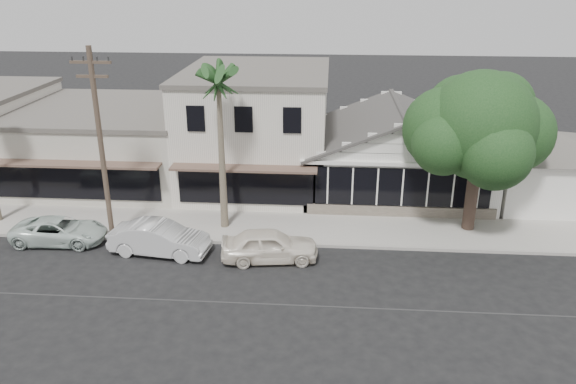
# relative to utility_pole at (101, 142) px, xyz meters

# --- Properties ---
(ground) EXTENTS (140.00, 140.00, 0.00)m
(ground) POSITION_rel_utility_pole_xyz_m (9.00, -5.20, -4.79)
(ground) COLOR black
(ground) RESTS_ON ground
(sidewalk_north) EXTENTS (90.00, 3.50, 0.15)m
(sidewalk_north) POSITION_rel_utility_pole_xyz_m (1.00, 1.55, -4.71)
(sidewalk_north) COLOR #9E9991
(sidewalk_north) RESTS_ON ground
(corner_shop) EXTENTS (10.40, 8.60, 5.10)m
(corner_shop) POSITION_rel_utility_pole_xyz_m (14.00, 7.27, -2.17)
(corner_shop) COLOR white
(corner_shop) RESTS_ON ground
(side_cottage) EXTENTS (6.00, 6.00, 3.00)m
(side_cottage) POSITION_rel_utility_pole_xyz_m (22.20, 6.30, -3.29)
(side_cottage) COLOR white
(side_cottage) RESTS_ON ground
(row_building_near) EXTENTS (8.00, 10.00, 6.50)m
(row_building_near) POSITION_rel_utility_pole_xyz_m (6.00, 8.30, -1.54)
(row_building_near) COLOR silver
(row_building_near) RESTS_ON ground
(row_building_midnear) EXTENTS (10.00, 10.00, 4.20)m
(row_building_midnear) POSITION_rel_utility_pole_xyz_m (-3.00, 8.30, -2.69)
(row_building_midnear) COLOR beige
(row_building_midnear) RESTS_ON ground
(utility_pole) EXTENTS (1.80, 0.24, 9.00)m
(utility_pole) POSITION_rel_utility_pole_xyz_m (0.00, 0.00, 0.00)
(utility_pole) COLOR brown
(utility_pole) RESTS_ON ground
(car_0) EXTENTS (4.41, 2.23, 1.44)m
(car_0) POSITION_rel_utility_pole_xyz_m (7.76, -1.66, -4.07)
(car_0) COLOR white
(car_0) RESTS_ON ground
(car_1) EXTENTS (4.63, 2.10, 1.47)m
(car_1) POSITION_rel_utility_pole_xyz_m (2.76, -1.40, -4.05)
(car_1) COLOR silver
(car_1) RESTS_ON ground
(car_2) EXTENTS (4.36, 2.10, 1.20)m
(car_2) POSITION_rel_utility_pole_xyz_m (-2.24, -0.66, -4.19)
(car_2) COLOR silver
(car_2) RESTS_ON ground
(shade_tree) EXTENTS (7.08, 6.40, 7.86)m
(shade_tree) POSITION_rel_utility_pole_xyz_m (17.08, 2.28, 0.38)
(shade_tree) COLOR #4B382D
(shade_tree) RESTS_ON ground
(palm_east) EXTENTS (3.25, 3.25, 8.54)m
(palm_east) POSITION_rel_utility_pole_xyz_m (5.20, 1.41, 2.54)
(palm_east) COLOR #726651
(palm_east) RESTS_ON ground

